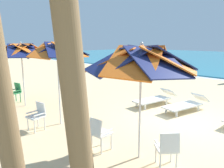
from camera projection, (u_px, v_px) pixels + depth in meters
ground_plane at (181, 123)px, 7.53m from camera, size 80.00×80.00×0.00m
beach_umbrella_0 at (141, 60)px, 4.92m from camera, size 2.56×2.56×2.73m
plastic_chair_0 at (167, 147)px, 4.82m from camera, size 0.63×0.63×0.87m
plastic_chair_1 at (99, 132)px, 5.62m from camera, size 0.44×0.47×0.87m
beach_umbrella_1 at (57, 51)px, 7.03m from camera, size 2.04×2.04×2.78m
plastic_chair_2 at (38, 114)px, 6.94m from camera, size 0.49×0.51×0.87m
beach_umbrella_2 at (21, 50)px, 9.09m from camera, size 2.59×2.59×2.69m
plastic_chair_3 at (15, 91)px, 10.00m from camera, size 0.50×0.53×0.87m
sun_lounger_1 at (186, 104)px, 8.78m from camera, size 1.05×2.23×0.62m
sun_lounger_2 at (155, 98)px, 9.64m from camera, size 0.98×2.22×0.62m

